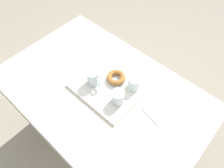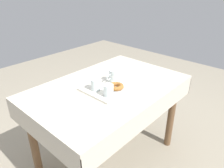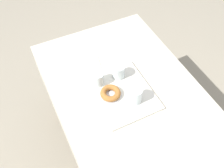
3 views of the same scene
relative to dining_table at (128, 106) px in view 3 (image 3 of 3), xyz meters
name	(u,v)px [view 3 (image 3 of 3)]	position (x,y,z in m)	size (l,w,h in m)	color
ground_plane	(124,150)	(0.00, 0.00, -0.64)	(6.00, 6.00, 0.00)	gray
dining_table	(128,106)	(0.00, 0.00, 0.00)	(1.26, 0.81, 0.76)	beige
serving_tray	(122,93)	(0.02, 0.03, 0.13)	(0.39, 0.32, 0.02)	silver
tea_mug_left	(135,95)	(-0.06, 0.00, 0.18)	(0.11, 0.07, 0.10)	silver
water_glass_near	(119,72)	(0.13, 0.00, 0.18)	(0.07, 0.07, 0.08)	silver
water_glass_far	(98,79)	(0.13, 0.13, 0.18)	(0.07, 0.07, 0.08)	silver
donut_plate_left	(110,95)	(0.02, 0.11, 0.14)	(0.12, 0.12, 0.01)	silver
sugar_donut_left	(110,93)	(0.02, 0.11, 0.16)	(0.11, 0.11, 0.03)	#A3662D
paper_napkin	(88,61)	(0.33, 0.11, 0.12)	(0.14, 0.13, 0.01)	white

